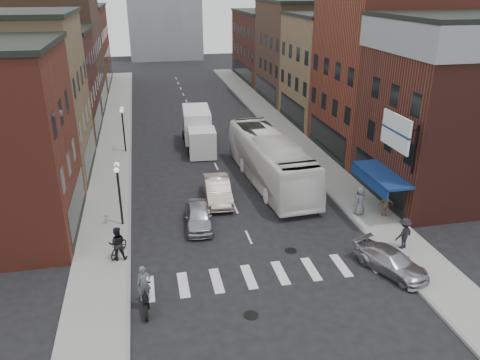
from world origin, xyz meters
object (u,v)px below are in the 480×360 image
ped_right_b (386,205)px  ped_right_c (360,201)px  transit_bus (270,160)px  ped_left_solo (117,243)px  sedan_left_far (217,190)px  ped_right_a (404,233)px  box_truck (198,130)px  bike_rack (118,240)px  sedan_left_near (198,216)px  streetlamp_far (123,121)px  curb_car (391,262)px  streetlamp_near (118,183)px  motorcycle_rider (145,290)px  parked_bicycle (119,247)px  billboard_sign (397,133)px

ped_right_b → ped_right_c: bearing=2.0°
ped_right_b → transit_bus: bearing=-27.8°
ped_left_solo → sedan_left_far: bearing=-135.4°
ped_left_solo → ped_right_a: 15.90m
box_truck → ped_right_b: bearing=-55.3°
transit_bus → sedan_left_far: size_ratio=2.70×
bike_rack → sedan_left_near: sedan_left_near is taller
streetlamp_far → transit_bus: size_ratio=0.31×
curb_car → ped_right_b: ped_right_b is taller
streetlamp_far → ped_right_a: size_ratio=2.24×
transit_bus → box_truck: bearing=111.2°
sedan_left_far → ped_right_b: 11.24m
box_truck → ped_right_c: 18.00m
streetlamp_near → ped_right_b: bearing=-8.2°
motorcycle_rider → transit_bus: (9.63, 13.39, 0.75)m
streetlamp_far → ped_right_c: size_ratio=2.15×
box_truck → parked_bicycle: 19.00m
motorcycle_rider → sedan_left_far: 12.16m
streetlamp_far → motorcycle_rider: bearing=-86.9°
billboard_sign → bike_rack: bearing=177.2°
ped_right_c → motorcycle_rider: bearing=-0.3°
box_truck → ped_left_solo: bearing=-106.7°
streetlamp_near → parked_bicycle: size_ratio=2.34×
billboard_sign → bike_rack: billboard_sign is taller
transit_bus → ped_left_solo: transit_bus is taller
box_truck → transit_bus: transit_bus is taller
curb_car → parked_bicycle: bearing=139.3°
box_truck → ped_right_b: box_truck is taller
sedan_left_near → sedan_left_far: sedan_left_far is taller
box_truck → ped_right_c: size_ratio=4.14×
ped_right_b → curb_car: bearing=88.8°
curb_car → sedan_left_far: bearing=102.3°
motorcycle_rider → ped_left_solo: (-1.35, 4.46, 0.02)m
sedan_left_far → curb_car: 12.90m
billboard_sign → motorcycle_rider: 16.40m
billboard_sign → ped_right_b: bearing=62.4°
ped_left_solo → ped_right_a: bearing=172.1°
bike_rack → transit_bus: (11.05, 7.55, 1.28)m
billboard_sign → ped_right_b: size_ratio=2.33×
ped_right_b → box_truck: bearing=-34.9°
sedan_left_near → sedan_left_far: size_ratio=0.84×
streetlamp_near → streetlamp_far: (0.00, 14.00, 0.00)m
billboard_sign → ped_left_solo: bearing=-177.9°
sedan_left_far → ped_right_c: 9.61m
box_truck → ped_right_a: bearing=-62.4°
sedan_left_far → ped_right_a: 12.63m
streetlamp_far → bike_rack: 16.87m
streetlamp_far → motorcycle_rider: (1.22, -22.54, -1.82)m
sedan_left_near → curb_car: size_ratio=0.99×
sedan_left_near → curb_car: sedan_left_near is taller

